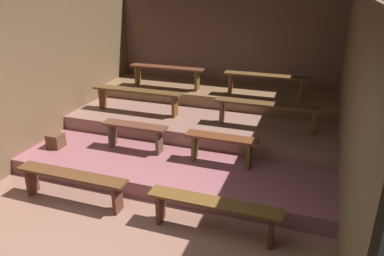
# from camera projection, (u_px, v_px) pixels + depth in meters

# --- Properties ---
(ground) EXTENTS (5.63, 6.06, 0.08)m
(ground) POSITION_uv_depth(u_px,v_px,m) (184.00, 163.00, 6.24)
(ground) COLOR #855C4D
(wall_back) EXTENTS (5.63, 0.06, 2.67)m
(wall_back) POSITION_uv_depth(u_px,v_px,m) (226.00, 54.00, 8.05)
(wall_back) COLOR brown
(wall_back) RESTS_ON ground
(wall_left) EXTENTS (0.06, 6.06, 2.67)m
(wall_left) POSITION_uv_depth(u_px,v_px,m) (53.00, 72.00, 6.47)
(wall_left) COLOR brown
(wall_left) RESTS_ON ground
(wall_right) EXTENTS (0.06, 6.06, 2.67)m
(wall_right) POSITION_uv_depth(u_px,v_px,m) (352.00, 100.00, 4.97)
(wall_right) COLOR brown
(wall_right) RESTS_ON ground
(platform_lower) EXTENTS (4.83, 3.93, 0.24)m
(platform_lower) POSITION_uv_depth(u_px,v_px,m) (196.00, 139.00, 6.77)
(platform_lower) COLOR #8E5159
(platform_lower) RESTS_ON ground
(platform_middle) EXTENTS (4.83, 2.57, 0.24)m
(platform_middle) POSITION_uv_depth(u_px,v_px,m) (207.00, 115.00, 7.27)
(platform_middle) COLOR #875F52
(platform_middle) RESTS_ON platform_lower
(platform_upper) EXTENTS (4.83, 1.23, 0.24)m
(platform_upper) POSITION_uv_depth(u_px,v_px,m) (217.00, 94.00, 7.76)
(platform_upper) COLOR brown
(platform_upper) RESTS_ON platform_middle
(bench_floor_left) EXTENTS (1.62, 0.24, 0.45)m
(bench_floor_left) POSITION_uv_depth(u_px,v_px,m) (72.00, 180.00, 4.96)
(bench_floor_left) COLOR #55321B
(bench_floor_left) RESTS_ON ground
(bench_floor_right) EXTENTS (1.62, 0.24, 0.45)m
(bench_floor_right) POSITION_uv_depth(u_px,v_px,m) (214.00, 208.00, 4.35)
(bench_floor_right) COLOR brown
(bench_floor_right) RESTS_ON ground
(bench_lower_left) EXTENTS (1.10, 0.24, 0.45)m
(bench_lower_left) POSITION_uv_depth(u_px,v_px,m) (135.00, 131.00, 5.96)
(bench_lower_left) COLOR brown
(bench_lower_left) RESTS_ON platform_lower
(bench_lower_right) EXTENTS (1.10, 0.24, 0.45)m
(bench_lower_right) POSITION_uv_depth(u_px,v_px,m) (222.00, 144.00, 5.52)
(bench_lower_right) COLOR brown
(bench_lower_right) RESTS_ON platform_lower
(bench_middle_left) EXTENTS (1.78, 0.24, 0.45)m
(bench_middle_left) POSITION_uv_depth(u_px,v_px,m) (137.00, 94.00, 6.94)
(bench_middle_left) COLOR brown
(bench_middle_left) RESTS_ON platform_middle
(bench_middle_right) EXTENTS (1.78, 0.24, 0.45)m
(bench_middle_right) POSITION_uv_depth(u_px,v_px,m) (266.00, 108.00, 6.19)
(bench_middle_right) COLOR brown
(bench_middle_right) RESTS_ON platform_middle
(bench_upper_left) EXTENTS (1.59, 0.24, 0.45)m
(bench_upper_left) POSITION_uv_depth(u_px,v_px,m) (166.00, 71.00, 7.66)
(bench_upper_left) COLOR brown
(bench_upper_left) RESTS_ON platform_upper
(bench_upper_right) EXTENTS (1.59, 0.24, 0.45)m
(bench_upper_right) POSITION_uv_depth(u_px,v_px,m) (265.00, 80.00, 7.03)
(bench_upper_right) COLOR brown
(bench_upper_right) RESTS_ON platform_upper
(wooden_crate_lower) EXTENTS (0.23, 0.23, 0.23)m
(wooden_crate_lower) POSITION_uv_depth(u_px,v_px,m) (56.00, 141.00, 6.13)
(wooden_crate_lower) COLOR brown
(wooden_crate_lower) RESTS_ON platform_lower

